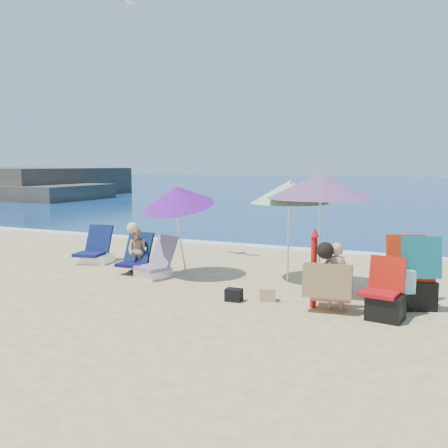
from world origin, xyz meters
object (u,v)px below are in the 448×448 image
at_px(umbrella_striped, 290,192).
at_px(chair_rainbow, 156,266).
at_px(person_center, 332,278).
at_px(camp_chair_right, 412,281).
at_px(seagull, 131,0).
at_px(furled_umbrella, 314,264).
at_px(chair_navy, 96,253).
at_px(umbrella_turquoise, 320,186).
at_px(person_left, 137,250).
at_px(umbrella_blue, 177,196).
at_px(camp_chair_left, 385,301).

relative_size(umbrella_striped, chair_rainbow, 2.20).
bearing_deg(person_center, chair_rainbow, 166.42).
bearing_deg(camp_chair_right, seagull, 167.22).
relative_size(furled_umbrella, chair_navy, 1.43).
height_order(furled_umbrella, chair_navy, furled_umbrella).
xyz_separation_m(umbrella_turquoise, person_left, (-3.63, 0.00, -1.33)).
relative_size(furled_umbrella, person_center, 1.19).
xyz_separation_m(umbrella_blue, furled_umbrella, (2.84, -0.95, -0.88)).
bearing_deg(camp_chair_right, chair_rainbow, 177.54).
xyz_separation_m(umbrella_striped, furled_umbrella, (0.82, -1.46, -0.98)).
xyz_separation_m(person_center, person_left, (-4.06, 1.03, -0.04)).
relative_size(umbrella_striped, person_left, 1.87).
xyz_separation_m(umbrella_striped, chair_navy, (-4.38, 0.03, -1.44)).
bearing_deg(umbrella_striped, chair_rainbow, -164.61).
xyz_separation_m(umbrella_turquoise, chair_navy, (-5.04, 0.53, -1.58)).
xyz_separation_m(camp_chair_right, person_left, (-5.14, 0.37, 0.05)).
bearing_deg(umbrella_blue, furled_umbrella, -18.45).
relative_size(umbrella_turquoise, chair_rainbow, 2.75).
bearing_deg(furled_umbrella, umbrella_striped, 119.17).
distance_m(chair_rainbow, person_center, 3.65).
height_order(umbrella_turquoise, chair_rainbow, umbrella_turquoise).
distance_m(umbrella_striped, umbrella_blue, 2.09).
height_order(person_left, seagull, seagull).
bearing_deg(chair_navy, umbrella_striped, -0.43).
bearing_deg(camp_chair_left, person_center, 173.19).
bearing_deg(umbrella_striped, furled_umbrella, -60.83).
bearing_deg(furled_umbrella, umbrella_turquoise, 99.17).
xyz_separation_m(umbrella_blue, seagull, (-1.60, 0.96, 3.99)).
height_order(umbrella_blue, camp_chair_left, umbrella_blue).
bearing_deg(furled_umbrella, umbrella_blue, 161.55).
bearing_deg(umbrella_turquoise, person_left, 179.92).
bearing_deg(chair_rainbow, camp_chair_right, -2.46).
height_order(furled_umbrella, person_left, furled_umbrella).
height_order(umbrella_striped, person_left, umbrella_striped).
relative_size(umbrella_blue, camp_chair_right, 1.68).
bearing_deg(seagull, camp_chair_left, -20.59).
xyz_separation_m(chair_navy, chair_rainbow, (1.95, -0.70, -0.01)).
relative_size(furled_umbrella, person_left, 1.20).
relative_size(umbrella_blue, seagull, 2.05).
xyz_separation_m(umbrella_striped, camp_chair_right, (2.17, -0.87, -1.24)).
height_order(chair_rainbow, person_left, person_left).
xyz_separation_m(umbrella_striped, camp_chair_left, (1.87, -1.61, -1.39)).
height_order(person_center, person_left, person_center).
distance_m(umbrella_striped, seagull, 5.33).
xyz_separation_m(chair_navy, camp_chair_right, (6.55, -0.90, 0.19)).
relative_size(camp_chair_left, person_center, 0.84).
relative_size(umbrella_striped, camp_chair_right, 1.68).
height_order(umbrella_striped, furled_umbrella, umbrella_striped).
height_order(umbrella_turquoise, person_center, umbrella_turquoise).
height_order(furled_umbrella, chair_rainbow, furled_umbrella).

